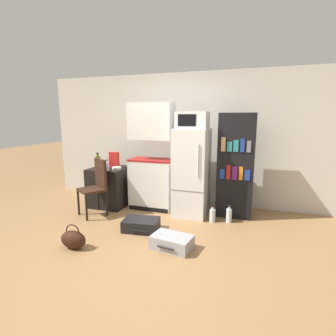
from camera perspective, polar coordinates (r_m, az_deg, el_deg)
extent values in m
plane|color=olive|center=(3.77, -4.45, -15.90)|extent=(24.00, 24.00, 0.00)
cube|color=beige|center=(5.23, 6.07, 6.22)|extent=(6.40, 0.10, 2.55)
cube|color=black|center=(5.26, -12.45, -3.94)|extent=(0.68, 0.70, 0.75)
cube|color=silver|center=(4.97, -3.41, -3.57)|extent=(0.81, 0.46, 0.91)
cube|color=maroon|center=(4.87, -3.48, 1.80)|extent=(0.82, 0.47, 0.03)
cube|color=silver|center=(4.81, -3.57, 10.12)|extent=(0.81, 0.39, 0.65)
cube|color=black|center=(4.89, -4.40, -8.95)|extent=(0.77, 0.01, 0.08)
cube|color=white|center=(4.58, 5.17, -0.97)|extent=(0.56, 0.64, 1.52)
cube|color=gray|center=(4.33, 4.09, -4.95)|extent=(0.54, 0.01, 0.01)
cylinder|color=silver|center=(4.17, 6.59, 1.63)|extent=(0.02, 0.02, 0.53)
cube|color=silver|center=(4.49, 5.37, 10.34)|extent=(0.52, 0.40, 0.28)
cube|color=black|center=(4.30, 4.12, 10.33)|extent=(0.30, 0.01, 0.19)
cube|color=black|center=(4.60, 14.53, 0.42)|extent=(0.60, 0.34, 1.78)
cube|color=#193899|center=(4.47, 11.71, -1.26)|extent=(0.08, 0.01, 0.17)
cube|color=red|center=(4.45, 13.01, -0.89)|extent=(0.06, 0.01, 0.24)
cube|color=#661E75|center=(4.44, 14.30, -1.09)|extent=(0.08, 0.01, 0.22)
cube|color=orange|center=(4.44, 15.59, -1.15)|extent=(0.06, 0.01, 0.22)
cube|color=#193899|center=(4.44, 16.87, -1.52)|extent=(0.09, 0.01, 0.18)
cube|color=tan|center=(4.39, 11.96, 5.08)|extent=(0.07, 0.01, 0.23)
cube|color=teal|center=(4.39, 13.25, 4.54)|extent=(0.08, 0.01, 0.16)
cube|color=teal|center=(4.38, 14.57, 4.66)|extent=(0.08, 0.01, 0.19)
cube|color=#193899|center=(4.37, 15.90, 4.74)|extent=(0.07, 0.01, 0.22)
cube|color=slate|center=(4.37, 17.21, 4.47)|extent=(0.07, 0.01, 0.18)
cylinder|color=#566619|center=(5.04, -14.99, 1.08)|extent=(0.09, 0.09, 0.25)
cylinder|color=#566619|center=(5.02, -15.07, 2.70)|extent=(0.04, 0.04, 0.04)
cylinder|color=black|center=(5.01, -15.09, 3.10)|extent=(0.05, 0.05, 0.03)
cylinder|color=silver|center=(4.89, -13.05, 0.36)|extent=(0.06, 0.06, 0.16)
cylinder|color=silver|center=(4.87, -13.10, 1.44)|extent=(0.03, 0.03, 0.03)
cylinder|color=black|center=(4.87, -13.11, 1.70)|extent=(0.03, 0.03, 0.02)
cylinder|color=white|center=(5.49, -12.21, 1.36)|extent=(0.07, 0.07, 0.13)
cylinder|color=white|center=(5.48, -12.24, 2.14)|extent=(0.03, 0.03, 0.02)
cylinder|color=black|center=(5.47, -12.25, 2.32)|extent=(0.04, 0.04, 0.01)
cylinder|color=silver|center=(4.98, -11.11, -0.03)|extent=(0.17, 0.17, 0.05)
cube|color=red|center=(5.17, -11.64, 1.76)|extent=(0.19, 0.07, 0.30)
cylinder|color=black|center=(4.93, -18.91, -7.13)|extent=(0.04, 0.04, 0.44)
cylinder|color=black|center=(4.60, -17.33, -8.31)|extent=(0.04, 0.04, 0.44)
cylinder|color=black|center=(5.05, -15.02, -6.46)|extent=(0.04, 0.04, 0.44)
cylinder|color=black|center=(4.74, -13.21, -7.55)|extent=(0.04, 0.04, 0.44)
cube|color=#331E14|center=(4.76, -16.27, -4.58)|extent=(0.55, 0.55, 0.04)
cube|color=#331E14|center=(4.76, -14.45, -1.10)|extent=(0.35, 0.25, 0.50)
cube|color=black|center=(4.12, -5.87, -12.15)|extent=(0.58, 0.44, 0.17)
cylinder|color=black|center=(3.94, -6.74, -13.28)|extent=(0.24, 0.05, 0.02)
cube|color=#99999E|center=(3.58, 0.87, -15.81)|extent=(0.56, 0.40, 0.18)
cylinder|color=black|center=(3.44, -0.55, -17.03)|extent=(0.23, 0.05, 0.02)
ellipsoid|color=#33190F|center=(3.78, -19.92, -14.44)|extent=(0.36, 0.20, 0.24)
torus|color=#33190F|center=(3.74, -20.03, -12.94)|extent=(0.21, 0.02, 0.21)
cylinder|color=silver|center=(4.45, 9.64, -10.14)|extent=(0.10, 0.10, 0.22)
cylinder|color=silver|center=(4.41, 9.69, -8.58)|extent=(0.04, 0.04, 0.04)
cylinder|color=black|center=(4.40, 9.70, -8.20)|extent=(0.05, 0.05, 0.02)
cylinder|color=silver|center=(4.49, 13.12, -10.06)|extent=(0.09, 0.09, 0.22)
cylinder|color=silver|center=(4.45, 13.20, -8.46)|extent=(0.04, 0.04, 0.04)
cylinder|color=black|center=(4.44, 13.22, -8.08)|extent=(0.05, 0.05, 0.02)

